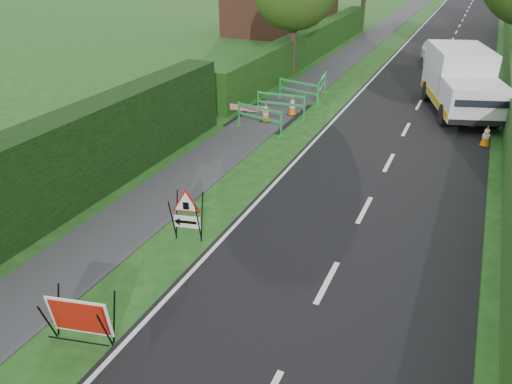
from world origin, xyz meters
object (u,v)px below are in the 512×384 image
(works_van, at_px, (461,80))
(hatchback_car, at_px, (437,52))
(red_rect_sign, at_px, (80,318))
(triangle_sign, at_px, (185,211))

(works_van, distance_m, hatchback_car, 9.55)
(red_rect_sign, bearing_deg, triangle_sign, 78.34)
(red_rect_sign, xyz_separation_m, hatchback_car, (3.26, 26.52, 0.11))
(works_van, bearing_deg, red_rect_sign, -124.09)
(hatchback_car, bearing_deg, red_rect_sign, -107.42)
(hatchback_car, bearing_deg, works_van, -89.10)
(red_rect_sign, xyz_separation_m, works_van, (5.13, 17.19, 0.78))
(triangle_sign, xyz_separation_m, hatchback_car, (3.32, 22.79, -0.15))
(red_rect_sign, distance_m, triangle_sign, 3.74)
(red_rect_sign, xyz_separation_m, triangle_sign, (-0.06, 3.73, 0.26))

